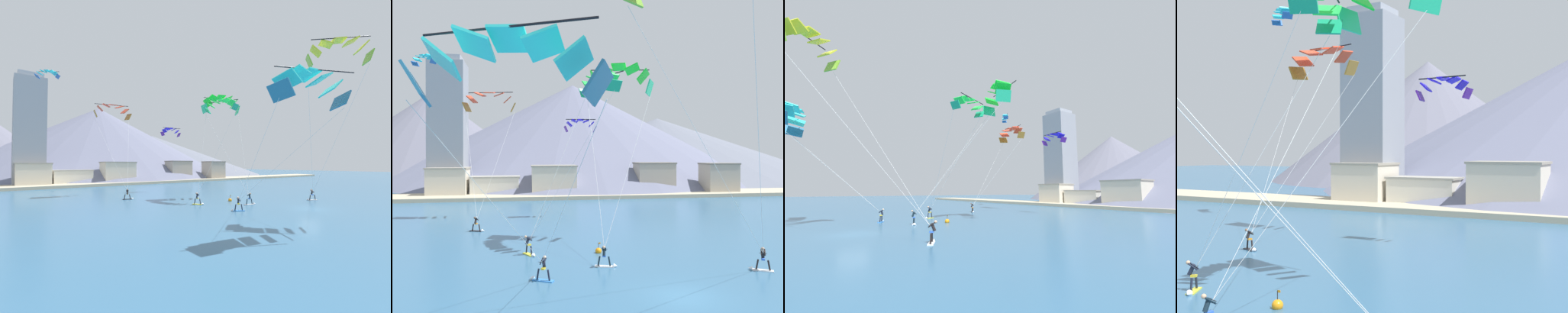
% 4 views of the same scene
% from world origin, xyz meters
% --- Properties ---
extents(ground_plane, '(400.00, 400.00, 0.00)m').
position_xyz_m(ground_plane, '(0.00, 0.00, 0.00)').
color(ground_plane, '#336084').
extents(kitesurfer_near_lead, '(1.76, 1.04, 1.75)m').
position_xyz_m(kitesurfer_near_lead, '(-14.70, 21.74, 0.53)').
color(kitesurfer_near_lead, black).
rests_on(kitesurfer_near_lead, ground).
extents(kitesurfer_near_trail, '(1.78, 0.85, 1.73)m').
position_xyz_m(kitesurfer_near_trail, '(-3.33, 6.60, 0.51)').
color(kitesurfer_near_trail, white).
rests_on(kitesurfer_near_trail, ground).
extents(kitesurfer_mid_center, '(1.70, 1.22, 1.75)m').
position_xyz_m(kitesurfer_mid_center, '(7.59, 4.03, 0.53)').
color(kitesurfer_mid_center, white).
rests_on(kitesurfer_mid_center, ground).
extents(kitesurfer_far_left, '(1.73, 1.16, 1.73)m').
position_xyz_m(kitesurfer_far_left, '(-8.39, 4.30, 0.51)').
color(kitesurfer_far_left, '#337FDB').
rests_on(kitesurfer_far_left, ground).
extents(kitesurfer_far_right, '(1.19, 1.72, 1.75)m').
position_xyz_m(kitesurfer_far_right, '(-9.09, 10.84, 0.54)').
color(kitesurfer_far_right, yellow).
rests_on(kitesurfer_far_right, ground).
extents(parafoil_kite_near_lead, '(7.02, 10.30, 15.63)m').
position_xyz_m(parafoil_kite_near_lead, '(-14.26, 30.83, 15.81)').
color(parafoil_kite_near_lead, '#A97124').
extents(parafoil_kite_near_trail, '(6.92, 11.22, 16.33)m').
position_xyz_m(parafoil_kite_near_trail, '(-0.09, 16.18, 16.31)').
color(parafoil_kite_near_trail, '#22CB84').
extents(parafoil_kite_mid_center, '(12.57, 11.46, 17.59)m').
position_xyz_m(parafoil_kite_mid_center, '(-2.15, -4.73, 17.79)').
color(parafoil_kite_mid_center, '#79B62D').
extents(parafoil_kite_far_left, '(8.39, 12.15, 12.22)m').
position_xyz_m(parafoil_kite_far_left, '(-10.00, -5.90, 12.32)').
color(parafoil_kite_far_left, '#23678C').
extents(parafoil_kite_far_right, '(8.18, 5.83, 14.71)m').
position_xyz_m(parafoil_kite_far_right, '(-2.63, 13.35, 15.21)').
color(parafoil_kite_far_right, '#179F6C').
extents(parafoil_kite_distant_high_outer, '(4.20, 3.36, 1.49)m').
position_xyz_m(parafoil_kite_distant_high_outer, '(-24.29, 37.65, 22.62)').
color(parafoil_kite_distant_high_outer, '#1F54A2').
extents(parafoil_kite_distant_low_drift, '(4.49, 1.27, 1.79)m').
position_xyz_m(parafoil_kite_distant_low_drift, '(-2.18, 29.63, 12.62)').
color(parafoil_kite_distant_low_drift, '#4B1A8D').
extents(race_marker_buoy, '(0.56, 0.56, 1.02)m').
position_xyz_m(race_marker_buoy, '(-3.21, 10.76, 0.16)').
color(race_marker_buoy, orange).
rests_on(race_marker_buoy, ground).
extents(shoreline_strip, '(180.00, 10.00, 0.70)m').
position_xyz_m(shoreline_strip, '(0.00, 53.62, 0.35)').
color(shoreline_strip, '#BCAD8E').
rests_on(shoreline_strip, ground).
extents(shore_building_harbour_front, '(9.11, 6.02, 6.30)m').
position_xyz_m(shore_building_harbour_front, '(-4.05, 55.50, 3.16)').
color(shore_building_harbour_front, beige).
rests_on(shore_building_harbour_front, ground).
extents(shore_building_promenade_mid, '(7.71, 6.65, 5.91)m').
position_xyz_m(shore_building_promenade_mid, '(-24.69, 56.76, 2.97)').
color(shore_building_promenade_mid, beige).
rests_on(shore_building_promenade_mid, ground).
extents(shore_building_quay_east, '(9.77, 4.54, 4.10)m').
position_xyz_m(shore_building_quay_east, '(-15.72, 57.01, 2.06)').
color(shore_building_quay_east, silver).
rests_on(shore_building_quay_east, ground).
extents(highrise_tower, '(7.00, 7.00, 28.43)m').
position_xyz_m(highrise_tower, '(-25.38, 60.16, 14.01)').
color(highrise_tower, gray).
rests_on(highrise_tower, ground).
extents(mountain_peak_east_shoulder, '(80.72, 80.72, 30.95)m').
position_xyz_m(mountain_peak_east_shoulder, '(-42.95, 121.55, 15.47)').
color(mountain_peak_east_shoulder, slate).
rests_on(mountain_peak_east_shoulder, ground).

